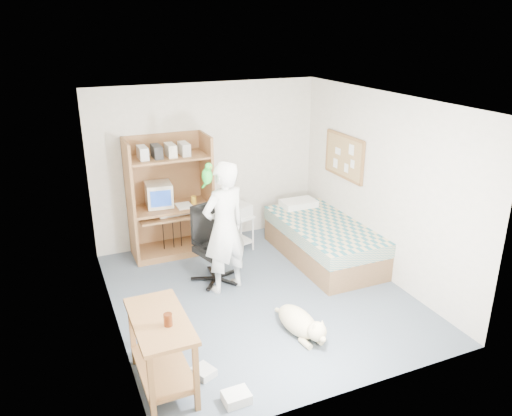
# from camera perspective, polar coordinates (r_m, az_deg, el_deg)

# --- Properties ---
(floor) EXTENTS (4.00, 4.00, 0.00)m
(floor) POSITION_cam_1_polar(r_m,az_deg,el_deg) (6.59, 0.41, -9.86)
(floor) COLOR #4E5A69
(floor) RESTS_ON ground
(wall_back) EXTENTS (3.60, 0.02, 2.50)m
(wall_back) POSITION_cam_1_polar(r_m,az_deg,el_deg) (7.84, -5.52, 5.02)
(wall_back) COLOR beige
(wall_back) RESTS_ON floor
(wall_right) EXTENTS (0.02, 4.00, 2.50)m
(wall_right) POSITION_cam_1_polar(r_m,az_deg,el_deg) (6.94, 14.17, 2.43)
(wall_right) COLOR beige
(wall_right) RESTS_ON floor
(wall_left) EXTENTS (0.02, 4.00, 2.50)m
(wall_left) POSITION_cam_1_polar(r_m,az_deg,el_deg) (5.62, -16.60, -2.14)
(wall_left) COLOR beige
(wall_left) RESTS_ON floor
(ceiling) EXTENTS (3.60, 4.00, 0.02)m
(ceiling) POSITION_cam_1_polar(r_m,az_deg,el_deg) (5.74, 0.48, 12.19)
(ceiling) COLOR white
(ceiling) RESTS_ON wall_back
(computer_hutch) EXTENTS (1.20, 0.63, 1.80)m
(computer_hutch) POSITION_cam_1_polar(r_m,az_deg,el_deg) (7.55, -9.83, 0.77)
(computer_hutch) COLOR brown
(computer_hutch) RESTS_ON floor
(bed) EXTENTS (1.02, 2.02, 0.66)m
(bed) POSITION_cam_1_polar(r_m,az_deg,el_deg) (7.49, 7.64, -3.66)
(bed) COLOR brown
(bed) RESTS_ON floor
(side_desk) EXTENTS (0.50, 1.00, 0.75)m
(side_desk) POSITION_cam_1_polar(r_m,az_deg,el_deg) (4.96, -10.77, -14.83)
(side_desk) COLOR brown
(side_desk) RESTS_ON floor
(corkboard) EXTENTS (0.04, 0.94, 0.66)m
(corkboard) POSITION_cam_1_polar(r_m,az_deg,el_deg) (7.57, 10.04, 5.81)
(corkboard) COLOR olive
(corkboard) RESTS_ON wall_right
(office_chair) EXTENTS (0.59, 0.60, 1.05)m
(office_chair) POSITION_cam_1_polar(r_m,az_deg,el_deg) (6.81, -4.95, -5.30)
(office_chair) COLOR black
(office_chair) RESTS_ON floor
(person) EXTENTS (0.73, 0.58, 1.75)m
(person) POSITION_cam_1_polar(r_m,az_deg,el_deg) (6.36, -3.63, -2.27)
(person) COLOR white
(person) RESTS_ON floor
(parrot) EXTENTS (0.13, 0.22, 0.35)m
(parrot) POSITION_cam_1_polar(r_m,az_deg,el_deg) (6.07, -5.59, 3.81)
(parrot) COLOR #159523
(parrot) RESTS_ON person
(dog) EXTENTS (0.38, 0.93, 0.35)m
(dog) POSITION_cam_1_polar(r_m,az_deg,el_deg) (5.78, 5.10, -12.93)
(dog) COLOR beige
(dog) RESTS_ON floor
(printer_cart) EXTENTS (0.54, 0.48, 0.56)m
(printer_cart) POSITION_cam_1_polar(r_m,az_deg,el_deg) (7.65, -2.31, -2.25)
(printer_cart) COLOR silver
(printer_cart) RESTS_ON floor
(printer) EXTENTS (0.48, 0.41, 0.18)m
(printer) POSITION_cam_1_polar(r_m,az_deg,el_deg) (7.55, -2.34, -0.29)
(printer) COLOR #BABAB4
(printer) RESTS_ON printer_cart
(crt_monitor) EXTENTS (0.40, 0.42, 0.35)m
(crt_monitor) POSITION_cam_1_polar(r_m,az_deg,el_deg) (7.48, -11.04, 1.52)
(crt_monitor) COLOR beige
(crt_monitor) RESTS_ON computer_hutch
(keyboard) EXTENTS (0.46, 0.19, 0.03)m
(keyboard) POSITION_cam_1_polar(r_m,az_deg,el_deg) (7.46, -9.39, -0.69)
(keyboard) COLOR beige
(keyboard) RESTS_ON computer_hutch
(pencil_cup) EXTENTS (0.08, 0.08, 0.12)m
(pencil_cup) POSITION_cam_1_polar(r_m,az_deg,el_deg) (7.55, -7.13, 0.92)
(pencil_cup) COLOR gold
(pencil_cup) RESTS_ON computer_hutch
(drink_glass) EXTENTS (0.08, 0.08, 0.12)m
(drink_glass) POSITION_cam_1_polar(r_m,az_deg,el_deg) (4.68, -10.02, -12.46)
(drink_glass) COLOR #431B0A
(drink_glass) RESTS_ON side_desk
(floor_box_a) EXTENTS (0.25, 0.21, 0.10)m
(floor_box_a) POSITION_cam_1_polar(r_m,az_deg,el_deg) (4.97, -2.24, -20.81)
(floor_box_a) COLOR silver
(floor_box_a) RESTS_ON floor
(floor_box_b) EXTENTS (0.25, 0.27, 0.08)m
(floor_box_b) POSITION_cam_1_polar(r_m,az_deg,el_deg) (5.29, -6.00, -18.13)
(floor_box_b) COLOR #B3B3AE
(floor_box_b) RESTS_ON floor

